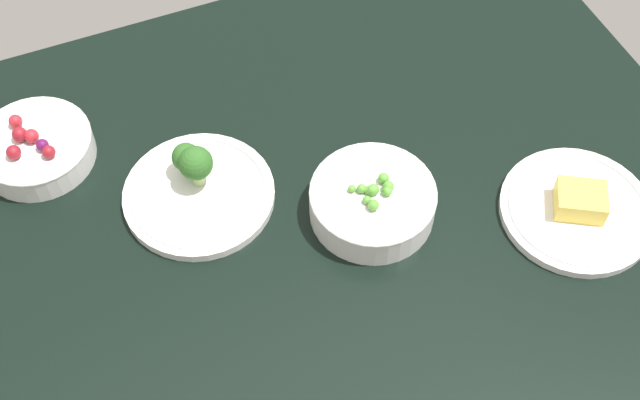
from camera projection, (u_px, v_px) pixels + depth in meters
The scene contains 5 objects.
dining_table at pixel (320, 216), 121.28cm from camera, with size 115.57×92.84×4.00cm, color black.
bowl_peas at pixel (372, 201), 116.97cm from camera, with size 17.52×17.52×6.30cm.
plate_cheese at pixel (577, 208), 118.27cm from camera, with size 21.39×21.39×4.72cm.
plate_broccoli at pixel (198, 188), 119.58cm from camera, with size 21.42×21.42×8.24cm.
bowl_berries at pixel (36, 147), 122.96cm from camera, with size 16.61×16.61×6.11cm.
Camera 1 is at (-26.39, -63.00, 102.24)cm, focal length 47.80 mm.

